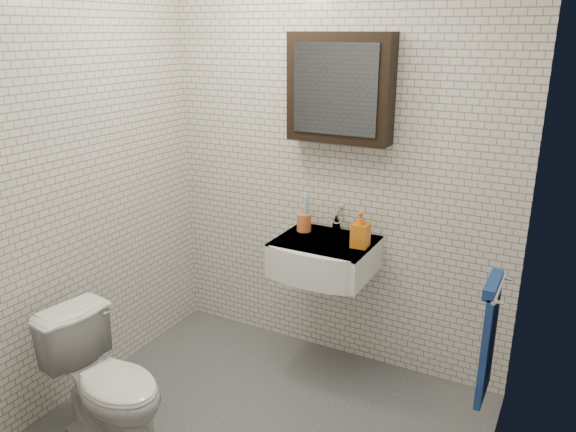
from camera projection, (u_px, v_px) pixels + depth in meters
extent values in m
cube|color=silver|center=(335.00, 164.00, 3.33)|extent=(2.20, 0.02, 2.50)
cube|color=silver|center=(64.00, 300.00, 1.66)|extent=(2.20, 0.02, 2.50)
cube|color=silver|center=(70.00, 180.00, 2.99)|extent=(0.02, 2.00, 2.50)
cube|color=silver|center=(505.00, 253.00, 2.00)|extent=(0.02, 2.00, 2.50)
cube|color=white|center=(325.00, 256.00, 3.28)|extent=(0.55, 0.45, 0.20)
cylinder|color=silver|center=(327.00, 241.00, 3.27)|extent=(0.31, 0.31, 0.02)
cylinder|color=silver|center=(327.00, 240.00, 3.27)|extent=(0.04, 0.04, 0.01)
cube|color=white|center=(325.00, 241.00, 3.25)|extent=(0.55, 0.45, 0.01)
cylinder|color=silver|center=(337.00, 227.00, 3.38)|extent=(0.06, 0.06, 0.06)
cylinder|color=silver|center=(337.00, 217.00, 3.36)|extent=(0.03, 0.03, 0.08)
cylinder|color=silver|center=(333.00, 216.00, 3.30)|extent=(0.02, 0.12, 0.02)
cube|color=silver|center=(339.00, 207.00, 3.36)|extent=(0.02, 0.09, 0.01)
cube|color=black|center=(340.00, 88.00, 3.11)|extent=(0.60, 0.14, 0.60)
cube|color=#3F444C|center=(335.00, 89.00, 3.04)|extent=(0.49, 0.01, 0.49)
cylinder|color=silver|center=(499.00, 289.00, 2.41)|extent=(0.02, 0.30, 0.02)
cylinder|color=silver|center=(508.00, 279.00, 2.51)|extent=(0.04, 0.02, 0.02)
cylinder|color=silver|center=(499.00, 302.00, 2.29)|extent=(0.04, 0.02, 0.02)
cube|color=navy|center=(488.00, 343.00, 2.50)|extent=(0.03, 0.26, 0.54)
cube|color=navy|center=(493.00, 285.00, 2.42)|extent=(0.05, 0.26, 0.05)
cylinder|color=#CC6333|center=(304.00, 222.00, 3.38)|extent=(0.09, 0.09, 0.11)
cylinder|color=white|center=(301.00, 211.00, 3.36)|extent=(0.02, 0.03, 0.21)
cylinder|color=#3F9FCC|center=(305.00, 214.00, 3.35)|extent=(0.02, 0.02, 0.18)
cylinder|color=white|center=(304.00, 210.00, 3.37)|extent=(0.02, 0.04, 0.22)
cylinder|color=#3F9FCC|center=(308.00, 212.00, 3.36)|extent=(0.03, 0.04, 0.19)
imported|color=#FF9E1A|center=(361.00, 229.00, 3.12)|extent=(0.10, 0.10, 0.21)
imported|color=white|center=(108.00, 383.00, 2.78)|extent=(0.72, 0.48, 0.68)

